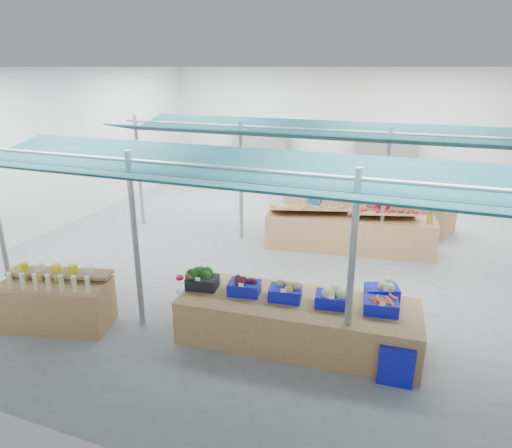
% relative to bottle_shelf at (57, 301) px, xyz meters
% --- Properties ---
extents(floor, '(13.00, 13.00, 0.00)m').
position_rel_bottle_shelf_xyz_m(floor, '(2.31, 4.54, -0.44)').
color(floor, slate).
rests_on(floor, ground).
extents(hall, '(13.00, 13.00, 13.00)m').
position_rel_bottle_shelf_xyz_m(hall, '(2.31, 5.98, 2.21)').
color(hall, silver).
rests_on(hall, ground).
extents(pole_grid, '(10.00, 4.60, 3.00)m').
position_rel_bottle_shelf_xyz_m(pole_grid, '(3.06, 2.79, 1.38)').
color(pole_grid, gray).
rests_on(pole_grid, floor).
extents(awnings, '(9.50, 7.08, 0.30)m').
position_rel_bottle_shelf_xyz_m(awnings, '(3.06, 2.79, 2.34)').
color(awnings, '#0B2931').
rests_on(awnings, pole_grid).
extents(back_shelving_left, '(2.00, 0.50, 2.00)m').
position_rel_bottle_shelf_xyz_m(back_shelving_left, '(-0.19, 10.54, 0.56)').
color(back_shelving_left, '#B23F33').
rests_on(back_shelving_left, floor).
extents(back_shelving_right, '(2.00, 0.50, 2.00)m').
position_rel_bottle_shelf_xyz_m(back_shelving_right, '(4.31, 10.54, 0.56)').
color(back_shelving_right, '#B23F33').
rests_on(back_shelving_right, floor).
extents(bottle_shelf, '(1.94, 1.47, 1.08)m').
position_rel_bottle_shelf_xyz_m(bottle_shelf, '(0.00, 0.00, 0.00)').
color(bottle_shelf, '#8B5F3C').
rests_on(bottle_shelf, floor).
extents(veg_counter, '(3.83, 1.53, 0.73)m').
position_rel_bottle_shelf_xyz_m(veg_counter, '(3.96, 0.94, -0.07)').
color(veg_counter, '#8B5F3C').
rests_on(veg_counter, floor).
extents(fruit_counter, '(4.03, 1.50, 0.84)m').
position_rel_bottle_shelf_xyz_m(fruit_counter, '(4.05, 5.17, -0.01)').
color(fruit_counter, '#8B5F3C').
rests_on(fruit_counter, floor).
extents(far_counter, '(5.11, 2.85, 0.92)m').
position_rel_bottle_shelf_xyz_m(far_counter, '(3.98, 7.83, 0.02)').
color(far_counter, '#8B5F3C').
rests_on(far_counter, floor).
extents(crate_stack, '(0.50, 0.37, 0.58)m').
position_rel_bottle_shelf_xyz_m(crate_stack, '(5.52, 0.49, -0.14)').
color(crate_stack, '#0F14AD').
rests_on(crate_stack, floor).
extents(vendor_left, '(0.62, 0.46, 1.57)m').
position_rel_bottle_shelf_xyz_m(vendor_left, '(2.85, 6.27, 0.35)').
color(vendor_left, '#1C6BB8').
rests_on(vendor_left, floor).
extents(vendor_right, '(0.84, 0.70, 1.57)m').
position_rel_bottle_shelf_xyz_m(vendor_right, '(4.65, 6.27, 0.35)').
color(vendor_right, red).
rests_on(vendor_right, floor).
extents(crate_broccoli, '(0.55, 0.44, 0.35)m').
position_rel_bottle_shelf_xyz_m(crate_broccoli, '(2.35, 0.81, 0.45)').
color(crate_broccoli, black).
rests_on(crate_broccoli, veg_counter).
extents(crate_beets, '(0.55, 0.44, 0.29)m').
position_rel_bottle_shelf_xyz_m(crate_beets, '(3.08, 0.87, 0.43)').
color(crate_beets, '#0F14AD').
rests_on(crate_beets, veg_counter).
extents(crate_celeriac, '(0.55, 0.44, 0.31)m').
position_rel_bottle_shelf_xyz_m(crate_celeriac, '(3.76, 0.92, 0.44)').
color(crate_celeriac, '#0F14AD').
rests_on(crate_celeriac, veg_counter).
extents(crate_cabbage, '(0.55, 0.44, 0.35)m').
position_rel_bottle_shelf_xyz_m(crate_cabbage, '(4.48, 0.97, 0.45)').
color(crate_cabbage, '#0F14AD').
rests_on(crate_cabbage, veg_counter).
extents(crate_carrots, '(0.55, 0.44, 0.29)m').
position_rel_bottle_shelf_xyz_m(crate_carrots, '(5.21, 1.03, 0.41)').
color(crate_carrots, '#0F14AD').
rests_on(crate_carrots, veg_counter).
extents(sparrow, '(0.12, 0.09, 0.11)m').
position_rel_bottle_shelf_xyz_m(sparrow, '(2.20, 0.67, 0.54)').
color(sparrow, brown).
rests_on(sparrow, crate_broccoli).
extents(pole_ribbon, '(0.12, 0.12, 0.28)m').
position_rel_bottle_shelf_xyz_m(pole_ribbon, '(2.21, 0.34, 0.64)').
color(pole_ribbon, '#AD0B29').
rests_on(pole_ribbon, pole_grid).
extents(apple_heap_yellow, '(2.02, 1.22, 0.27)m').
position_rel_bottle_shelf_xyz_m(apple_heap_yellow, '(3.13, 4.95, 0.57)').
color(apple_heap_yellow, '#997247').
rests_on(apple_heap_yellow, fruit_counter).
extents(apple_heap_red, '(1.64, 1.10, 0.27)m').
position_rel_bottle_shelf_xyz_m(apple_heap_red, '(4.85, 5.20, 0.57)').
color(apple_heap_red, '#997247').
rests_on(apple_heap_red, fruit_counter).
extents(pineapple, '(0.14, 0.14, 0.39)m').
position_rel_bottle_shelf_xyz_m(pineapple, '(5.82, 5.34, 0.59)').
color(pineapple, '#8C6019').
rests_on(pineapple, fruit_counter).
extents(crate_extra, '(0.59, 0.50, 0.32)m').
position_rel_bottle_shelf_xyz_m(crate_extra, '(5.18, 1.50, 0.44)').
color(crate_extra, '#0F14AD').
rests_on(crate_extra, veg_counter).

